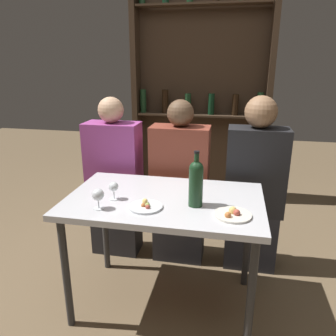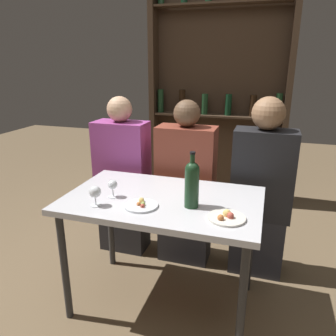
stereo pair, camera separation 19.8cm
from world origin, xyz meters
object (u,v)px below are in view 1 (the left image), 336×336
(wine_glass_1, at_px, (114,188))
(wine_bottle, at_px, (196,182))
(food_plate_0, at_px, (146,206))
(wine_glass_0, at_px, (98,195))
(seated_person_right, at_px, (254,191))
(food_plate_1, at_px, (233,214))
(seated_person_center, at_px, (180,189))
(seated_person_left, at_px, (115,183))

(wine_glass_1, bearing_deg, wine_bottle, 0.73)
(wine_bottle, bearing_deg, food_plate_0, -162.56)
(wine_glass_0, relative_size, food_plate_0, 0.62)
(wine_glass_0, bearing_deg, seated_person_right, 41.55)
(wine_bottle, relative_size, food_plate_1, 1.62)
(food_plate_0, height_order, seated_person_center, seated_person_center)
(wine_glass_0, height_order, seated_person_left, seated_person_left)
(wine_glass_1, height_order, seated_person_left, seated_person_left)
(food_plate_1, bearing_deg, seated_person_left, 142.08)
(food_plate_1, relative_size, seated_person_center, 0.15)
(wine_glass_0, height_order, food_plate_0, wine_glass_0)
(food_plate_0, bearing_deg, wine_glass_1, 159.82)
(wine_bottle, height_order, seated_person_center, seated_person_center)
(seated_person_left, bearing_deg, food_plate_1, -37.92)
(seated_person_right, bearing_deg, food_plate_0, -131.40)
(wine_bottle, relative_size, wine_glass_0, 2.70)
(wine_glass_0, relative_size, seated_person_center, 0.09)
(wine_glass_1, height_order, seated_person_center, seated_person_center)
(wine_glass_1, xyz_separation_m, seated_person_left, (-0.24, 0.63, -0.23))
(food_plate_1, bearing_deg, seated_person_right, 78.05)
(seated_person_left, height_order, seated_person_center, seated_person_left)
(seated_person_left, relative_size, seated_person_right, 0.98)
(wine_bottle, relative_size, food_plate_0, 1.67)
(wine_bottle, xyz_separation_m, seated_person_right, (0.36, 0.62, -0.27))
(seated_person_right, bearing_deg, wine_glass_0, -138.45)
(wine_glass_0, xyz_separation_m, seated_person_center, (0.32, 0.77, -0.24))
(wine_glass_1, relative_size, seated_person_center, 0.08)
(wine_glass_1, height_order, seated_person_right, seated_person_right)
(wine_bottle, xyz_separation_m, seated_person_left, (-0.71, 0.62, -0.30))
(wine_bottle, bearing_deg, wine_glass_0, -163.98)
(food_plate_1, distance_m, seated_person_right, 0.75)
(food_plate_1, height_order, seated_person_right, seated_person_right)
(wine_bottle, height_order, seated_person_left, seated_person_left)
(wine_glass_0, bearing_deg, seated_person_left, 104.63)
(wine_glass_0, distance_m, food_plate_1, 0.72)
(food_plate_0, bearing_deg, seated_person_left, 122.31)
(food_plate_0, xyz_separation_m, seated_person_left, (-0.45, 0.71, -0.16))
(wine_bottle, height_order, food_plate_1, wine_bottle)
(wine_glass_1, xyz_separation_m, seated_person_center, (0.28, 0.63, -0.23))
(wine_glass_1, relative_size, seated_person_left, 0.08)
(wine_glass_1, distance_m, seated_person_right, 1.07)
(food_plate_0, distance_m, food_plate_1, 0.47)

